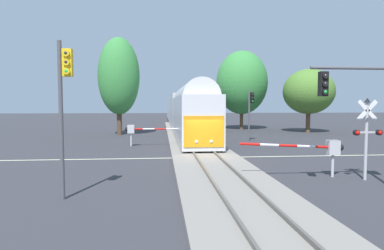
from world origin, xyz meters
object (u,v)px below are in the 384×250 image
at_px(traffic_signal_near_right, 372,94).
at_px(maple_right_background, 309,92).
at_px(traffic_signal_near_left, 64,94).
at_px(oak_behind_train, 119,76).
at_px(crossing_gate_far, 138,130).
at_px(crossing_signal_mast, 367,130).
at_px(crossing_gate_near, 323,148).
at_px(elm_centre_background, 242,83).
at_px(traffic_signal_far_side, 251,107).
at_px(commuter_train, 180,109).

height_order(traffic_signal_near_right, maple_right_background, maple_right_background).
height_order(traffic_signal_near_left, maple_right_background, maple_right_background).
bearing_deg(maple_right_background, oak_behind_train, -176.58).
bearing_deg(crossing_gate_far, traffic_signal_near_right, -54.91).
xyz_separation_m(crossing_signal_mast, maple_right_background, (8.83, 25.57, 2.75)).
bearing_deg(crossing_gate_near, traffic_signal_near_right, -69.99).
bearing_deg(traffic_signal_near_left, maple_right_background, 51.55).
height_order(maple_right_background, elm_centre_background, elm_centre_background).
bearing_deg(elm_centre_background, crossing_gate_near, -96.42).
relative_size(traffic_signal_far_side, oak_behind_train, 0.44).
bearing_deg(oak_behind_train, commuter_train, 57.91).
distance_m(traffic_signal_far_side, traffic_signal_near_right, 17.74).
height_order(crossing_gate_near, maple_right_background, maple_right_background).
height_order(commuter_train, crossing_gate_far, commuter_train).
height_order(traffic_signal_far_side, traffic_signal_near_left, traffic_signal_near_left).
height_order(traffic_signal_far_side, oak_behind_train, oak_behind_train).
bearing_deg(maple_right_background, commuter_train, 144.83).
relative_size(crossing_gate_far, oak_behind_train, 0.49).
bearing_deg(traffic_signal_near_left, crossing_gate_near, 13.63).
bearing_deg(oak_behind_train, traffic_signal_far_side, -31.29).
relative_size(traffic_signal_near_right, maple_right_background, 0.66).
bearing_deg(commuter_train, crossing_gate_far, -101.98).
height_order(traffic_signal_near_right, oak_behind_train, oak_behind_train).
relative_size(crossing_gate_near, maple_right_background, 0.65).
distance_m(traffic_signal_far_side, traffic_signal_near_left, 21.71).
distance_m(commuter_train, traffic_signal_near_left, 38.99).
height_order(crossing_gate_far, traffic_signal_near_right, traffic_signal_near_right).
xyz_separation_m(crossing_gate_far, traffic_signal_near_right, (10.63, -15.14, 2.56)).
bearing_deg(elm_centre_background, crossing_signal_mast, -93.18).
height_order(crossing_signal_mast, oak_behind_train, oak_behind_train).
bearing_deg(commuter_train, maple_right_background, -35.17).
bearing_deg(traffic_signal_near_right, traffic_signal_near_left, -178.08).
distance_m(crossing_gate_far, traffic_signal_far_side, 10.86).
height_order(commuter_train, maple_right_background, maple_right_background).
relative_size(traffic_signal_near_right, traffic_signal_near_left, 0.90).
bearing_deg(traffic_signal_near_left, commuter_train, 80.53).
relative_size(maple_right_background, oak_behind_train, 0.71).
xyz_separation_m(traffic_signal_near_right, elm_centre_background, (2.60, 33.00, 2.60)).
bearing_deg(traffic_signal_near_right, crossing_gate_far, 125.09).
relative_size(traffic_signal_near_left, oak_behind_train, 0.53).
bearing_deg(maple_right_background, traffic_signal_near_right, -109.63).
bearing_deg(elm_centre_background, commuter_train, 149.01).
relative_size(traffic_signal_near_left, maple_right_background, 0.74).
distance_m(commuter_train, oak_behind_train, 15.02).
bearing_deg(traffic_signal_near_right, traffic_signal_far_side, 90.86).
bearing_deg(traffic_signal_near_right, maple_right_background, 70.37).
xyz_separation_m(commuter_train, crossing_gate_far, (-4.86, -22.90, -1.35)).
xyz_separation_m(crossing_gate_near, crossing_signal_mast, (1.70, -0.77, 0.93)).
distance_m(crossing_gate_near, crossing_signal_mast, 2.09).
relative_size(crossing_gate_near, traffic_signal_far_side, 1.04).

